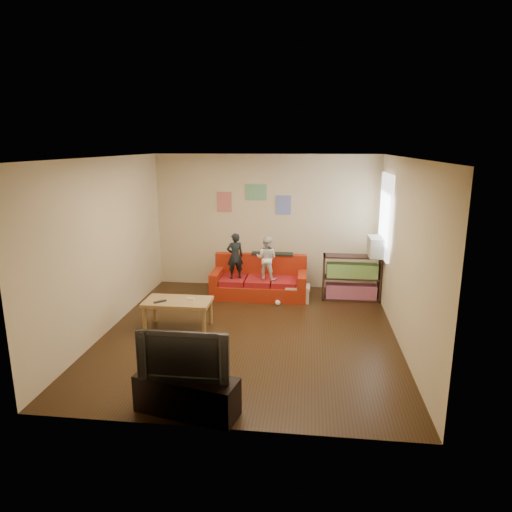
# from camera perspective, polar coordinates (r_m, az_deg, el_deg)

# --- Properties ---
(room_shell) EXTENTS (4.52, 5.02, 2.72)m
(room_shell) POSITION_cam_1_polar(r_m,az_deg,el_deg) (6.85, -0.79, 0.85)
(room_shell) COLOR #331F0E
(room_shell) RESTS_ON ground
(sofa) EXTENTS (1.82, 0.84, 0.80)m
(sofa) POSITION_cam_1_polar(r_m,az_deg,el_deg) (8.90, 0.45, -3.29)
(sofa) COLOR #A8260F
(sofa) RESTS_ON ground
(child_a) EXTENTS (0.38, 0.32, 0.88)m
(child_a) POSITION_cam_1_polar(r_m,az_deg,el_deg) (8.66, -2.64, 0.01)
(child_a) COLOR black
(child_a) RESTS_ON sofa
(child_b) EXTENTS (0.46, 0.39, 0.82)m
(child_b) POSITION_cam_1_polar(r_m,az_deg,el_deg) (8.59, 1.32, -0.28)
(child_b) COLOR white
(child_b) RESTS_ON sofa
(coffee_table) EXTENTS (1.05, 0.58, 0.47)m
(coffee_table) POSITION_cam_1_polar(r_m,az_deg,el_deg) (7.40, -9.74, -5.96)
(coffee_table) COLOR tan
(coffee_table) RESTS_ON ground
(remote) EXTENTS (0.18, 0.17, 0.02)m
(remote) POSITION_cam_1_polar(r_m,az_deg,el_deg) (7.34, -11.91, -5.58)
(remote) COLOR black
(remote) RESTS_ON coffee_table
(game_controller) EXTENTS (0.13, 0.06, 0.03)m
(game_controller) POSITION_cam_1_polar(r_m,az_deg,el_deg) (7.37, -8.16, -5.33)
(game_controller) COLOR silver
(game_controller) RESTS_ON coffee_table
(bookshelf) EXTENTS (1.07, 0.32, 0.86)m
(bookshelf) POSITION_cam_1_polar(r_m,az_deg,el_deg) (8.83, 11.83, -2.94)
(bookshelf) COLOR #341F19
(bookshelf) RESTS_ON ground
(window) EXTENTS (0.04, 1.08, 1.48)m
(window) POSITION_cam_1_polar(r_m,az_deg,el_deg) (8.46, 15.86, 4.83)
(window) COLOR white
(window) RESTS_ON room_shell
(ac_unit) EXTENTS (0.28, 0.55, 0.35)m
(ac_unit) POSITION_cam_1_polar(r_m,az_deg,el_deg) (8.55, 14.82, 1.15)
(ac_unit) COLOR #B7B2A3
(ac_unit) RESTS_ON window
(artwork_left) EXTENTS (0.30, 0.01, 0.40)m
(artwork_left) POSITION_cam_1_polar(r_m,az_deg,el_deg) (9.33, -4.00, 6.79)
(artwork_left) COLOR #D87266
(artwork_left) RESTS_ON room_shell
(artwork_center) EXTENTS (0.42, 0.01, 0.32)m
(artwork_center) POSITION_cam_1_polar(r_m,az_deg,el_deg) (9.21, -0.00, 7.98)
(artwork_center) COLOR #72B27F
(artwork_center) RESTS_ON room_shell
(artwork_right) EXTENTS (0.30, 0.01, 0.38)m
(artwork_right) POSITION_cam_1_polar(r_m,az_deg,el_deg) (9.19, 3.43, 6.38)
(artwork_right) COLOR #727FCC
(artwork_right) RESTS_ON room_shell
(file_box) EXTENTS (0.45, 0.34, 0.31)m
(file_box) POSITION_cam_1_polar(r_m,az_deg,el_deg) (8.63, 5.22, -4.66)
(file_box) COLOR white
(file_box) RESTS_ON ground
(tv_stand) EXTENTS (1.20, 0.62, 0.43)m
(tv_stand) POSITION_cam_1_polar(r_m,az_deg,el_deg) (5.27, -8.63, -16.80)
(tv_stand) COLOR black
(tv_stand) RESTS_ON ground
(television) EXTENTS (0.99, 0.13, 0.57)m
(television) POSITION_cam_1_polar(r_m,az_deg,el_deg) (5.04, -8.84, -11.89)
(television) COLOR black
(television) RESTS_ON tv_stand
(tissue) EXTENTS (0.11, 0.11, 0.10)m
(tissue) POSITION_cam_1_polar(r_m,az_deg,el_deg) (8.43, 2.73, -5.86)
(tissue) COLOR white
(tissue) RESTS_ON ground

